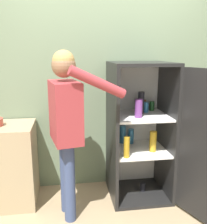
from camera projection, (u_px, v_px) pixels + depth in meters
The scene contains 3 objects.
wall_back at pixel (102, 85), 3.20m from camera, with size 7.00×0.06×2.55m.
refrigerator at pixel (151, 133), 2.93m from camera, with size 0.97×1.29×1.57m.
person at pixel (66, 116), 2.53m from camera, with size 0.73×0.59×1.70m.
Camera 1 is at (-0.45, -2.18, 1.68)m, focal length 42.00 mm.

